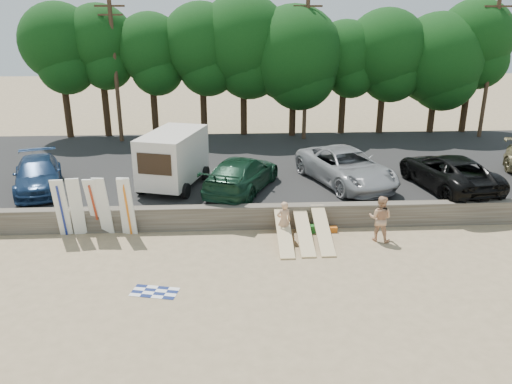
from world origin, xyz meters
The scene contains 24 objects.
ground centered at (0.00, 0.00, 0.00)m, with size 120.00×120.00×0.00m, color tan.
seawall centered at (0.00, 3.00, 0.50)m, with size 44.00×0.50×1.00m, color #6B6356.
parking_lot centered at (0.00, 10.50, 0.35)m, with size 44.00×14.50×0.70m, color #282828.
treeline centered at (1.14, 17.50, 6.42)m, with size 32.20×6.72×9.22m.
utility_poles centered at (2.00, 16.00, 5.43)m, with size 25.80×0.26×9.00m.
box_trailer centered at (-5.60, 6.49, 2.19)m, with size 3.27×4.59×2.66m.
car_0 centered at (-11.93, 6.43, 1.44)m, with size 2.06×5.07×1.47m, color navy.
car_1 centered at (-2.41, 5.79, 1.50)m, with size 2.24×5.52×1.60m, color #123321.
car_2 centered at (2.66, 6.52, 1.55)m, with size 2.82×6.11×1.70m, color #949599.
car_3 centered at (7.33, 5.64, 1.51)m, with size 2.69×5.83×1.62m, color black.
surfboard_upright_0 centered at (-9.64, 2.44, 1.27)m, with size 0.50×0.06×2.60m, color white.
surfboard_upright_1 centered at (-9.07, 2.49, 1.28)m, with size 0.50×0.06×2.60m, color white.
surfboard_upright_2 centered at (-8.40, 2.63, 1.25)m, with size 0.50×0.06×2.60m, color white.
surfboard_upright_3 centered at (-8.03, 2.52, 1.28)m, with size 0.50×0.06×2.60m, color white.
surfboard_upright_4 centered at (-7.06, 2.42, 1.28)m, with size 0.50×0.06×2.60m, color white.
surfboard_upright_5 centered at (-7.11, 2.44, 1.27)m, with size 0.50×0.06×2.60m, color white.
surfboard_low_0 centered at (-0.88, 1.42, 0.48)m, with size 0.56×3.00×0.07m, color beige.
surfboard_low_1 centered at (-0.08, 1.51, 0.45)m, with size 0.56×3.00×0.07m, color beige.
surfboard_low_2 centered at (0.66, 1.50, 0.50)m, with size 0.56×3.00×0.07m, color beige.
beachgoer_a centered at (-0.85, 1.79, 0.80)m, with size 0.58×0.38×1.60m, color tan.
beachgoer_b centered at (2.93, 1.49, 0.93)m, with size 0.91×0.71×1.87m, color tan.
cooler centered at (0.43, 2.40, 0.16)m, with size 0.38×0.30×0.32m, color #23812A.
gear_bag centered at (1.29, 2.40, 0.11)m, with size 0.30×0.25×0.22m, color orange.
beach_towel centered at (-5.45, -2.03, 0.01)m, with size 1.50×1.50×0.00m, color white.
Camera 1 is at (-2.92, -16.34, 8.48)m, focal length 35.00 mm.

